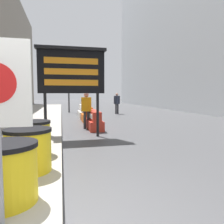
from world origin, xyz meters
The scene contains 12 objects.
barrel_drum_foreground centered at (-0.70, 0.77, 0.55)m, with size 0.82×0.82×0.78m.
barrel_drum_middle centered at (-0.58, 1.91, 0.55)m, with size 0.82×0.82×0.78m.
barrel_drum_back centered at (-0.65, 3.05, 0.55)m, with size 0.82×0.82×0.78m.
message_board centered at (0.38, 5.63, 2.33)m, with size 2.40×0.36×3.15m.
jersey_barrier_red_striped centered at (1.42, 7.46, 0.36)m, with size 0.59×2.09×0.81m.
jersey_barrier_orange_far centered at (1.42, 9.81, 0.37)m, with size 0.59×1.64×0.85m.
jersey_barrier_white centered at (1.42, 12.16, 0.37)m, with size 0.63×2.08×0.84m.
traffic_cone_near centered at (1.35, 14.13, 0.31)m, with size 0.36×0.36×0.64m.
traffic_cone_mid centered at (1.47, 9.76, 0.32)m, with size 0.37×0.37×0.66m.
traffic_light_near_curb centered at (0.64, 16.35, 3.28)m, with size 0.28×0.45×4.56m.
pedestrian_worker centered at (4.23, 14.25, 0.96)m, with size 0.49×0.45×1.62m.
pedestrian_passerby centered at (1.10, 7.50, 0.96)m, with size 0.47×0.34×1.62m.
Camera 1 is at (0.01, -2.17, 1.55)m, focal length 35.00 mm.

